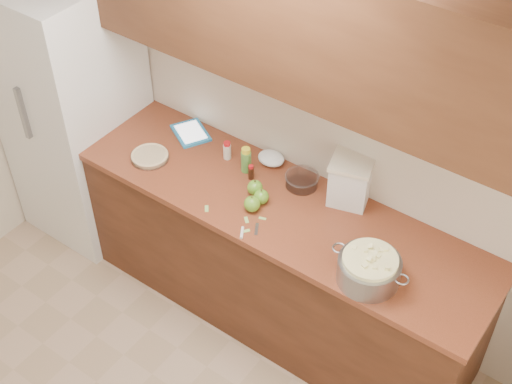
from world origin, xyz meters
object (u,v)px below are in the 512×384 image
Objects in this scene: colander at (369,269)px; tablet at (191,133)px; flour_canister at (351,180)px; pie at (150,156)px.

colander is 1.38× the size of tablet.
pie is at bearing -161.00° from flour_canister.
flour_canister is at bearing 32.38° from tablet.
colander reaches higher than pie.
pie is 0.82× the size of flour_canister.
pie is at bearing -68.58° from tablet.
colander is at bearing -2.44° from pie.
flour_canister is (1.10, 0.38, 0.12)m from pie.
pie is 0.32m from tablet.
flour_canister is 1.07m from tablet.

